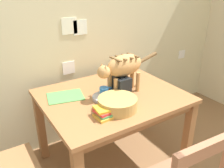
{
  "coord_description": "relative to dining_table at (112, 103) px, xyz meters",
  "views": [
    {
      "loc": [
        -1.06,
        -0.26,
        1.68
      ],
      "look_at": [
        -0.07,
        1.3,
        0.85
      ],
      "focal_mm": 38.03,
      "sensor_mm": 36.0,
      "label": 1
    }
  ],
  "objects": [
    {
      "name": "wicker_basket",
      "position": [
        -0.1,
        -0.23,
        0.14
      ],
      "size": [
        0.3,
        0.3,
        0.09
      ],
      "color": "tan",
      "rests_on": "dining_table"
    },
    {
      "name": "book_stack",
      "position": [
        -0.21,
        -0.27,
        0.13
      ],
      "size": [
        0.21,
        0.15,
        0.07
      ],
      "color": "gold",
      "rests_on": "dining_table"
    },
    {
      "name": "cat",
      "position": [
        0.09,
        -0.02,
        0.33
      ],
      "size": [
        0.63,
        0.17,
        0.35
      ],
      "rotation": [
        0.0,
        0.0,
        1.63
      ],
      "color": "tan",
      "rests_on": "dining_table"
    },
    {
      "name": "magazine",
      "position": [
        -0.36,
        0.18,
        0.09
      ],
      "size": [
        0.34,
        0.29,
        0.01
      ],
      "primitive_type": "cube",
      "rotation": [
        0.0,
        0.0,
        -0.23
      ],
      "color": "#559D4F",
      "rests_on": "dining_table"
    },
    {
      "name": "dining_table",
      "position": [
        0.0,
        0.0,
        0.0
      ],
      "size": [
        1.19,
        0.97,
        0.75
      ],
      "color": "#A0683C",
      "rests_on": "ground_plane"
    },
    {
      "name": "saucer_bowl",
      "position": [
        -0.1,
        -0.04,
        0.1
      ],
      "size": [
        0.2,
        0.2,
        0.03
      ],
      "primitive_type": "cylinder",
      "color": "#B6AFB2",
      "rests_on": "dining_table"
    },
    {
      "name": "wall_rear",
      "position": [
        0.07,
        0.64,
        0.59
      ],
      "size": [
        4.42,
        0.11,
        2.5
      ],
      "color": "beige",
      "rests_on": "ground_plane"
    },
    {
      "name": "toaster",
      "position": [
        0.06,
        -0.03,
        0.18
      ],
      "size": [
        0.12,
        0.2,
        0.18
      ],
      "color": "black",
      "rests_on": "dining_table"
    },
    {
      "name": "coffee_mug",
      "position": [
        -0.1,
        -0.04,
        0.16
      ],
      "size": [
        0.12,
        0.08,
        0.08
      ],
      "color": "blue",
      "rests_on": "saucer_bowl"
    }
  ]
}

